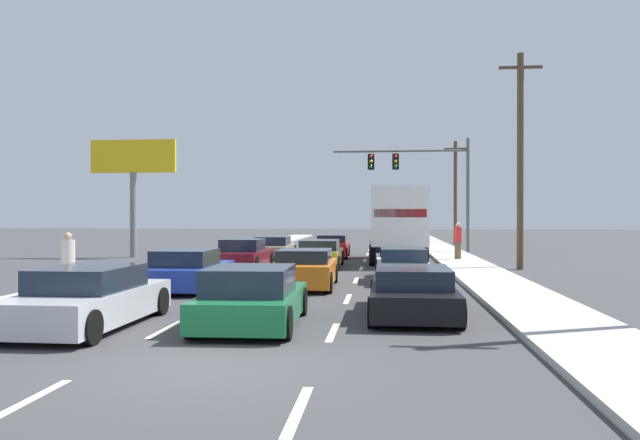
# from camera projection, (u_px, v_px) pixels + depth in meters

# --- Properties ---
(ground_plane) EXTENTS (140.00, 140.00, 0.00)m
(ground_plane) POSITION_uv_depth(u_px,v_px,m) (335.00, 257.00, 34.61)
(ground_plane) COLOR #3D3D3F
(sidewalk_right) EXTENTS (2.27, 80.00, 0.14)m
(sidewalk_right) POSITION_uv_depth(u_px,v_px,m) (465.00, 264.00, 28.98)
(sidewalk_right) COLOR #B2AFA8
(sidewalk_right) RESTS_ON ground_plane
(sidewalk_left) EXTENTS (2.27, 80.00, 0.14)m
(sidewalk_left) POSITION_uv_depth(u_px,v_px,m) (194.00, 262.00, 30.29)
(sidewalk_left) COLOR #B2AFA8
(sidewalk_left) RESTS_ON ground_plane
(lane_markings) EXTENTS (3.54, 62.00, 0.01)m
(lane_markings) POSITION_uv_depth(u_px,v_px,m) (332.00, 260.00, 32.54)
(lane_markings) COLOR silver
(lane_markings) RESTS_ON ground_plane
(car_tan) EXTENTS (2.07, 4.73, 1.17)m
(car_tan) POSITION_uv_depth(u_px,v_px,m) (274.00, 248.00, 34.10)
(car_tan) COLOR tan
(car_tan) RESTS_ON ground_plane
(car_maroon) EXTENTS (1.96, 4.57, 1.28)m
(car_maroon) POSITION_uv_depth(u_px,v_px,m) (243.00, 255.00, 27.43)
(car_maroon) COLOR maroon
(car_maroon) RESTS_ON ground_plane
(car_blue) EXTENTS (1.98, 4.30, 1.25)m
(car_blue) POSITION_uv_depth(u_px,v_px,m) (188.00, 271.00, 19.61)
(car_blue) COLOR #1E389E
(car_blue) RESTS_ON ground_plane
(car_silver) EXTENTS (2.00, 4.57, 1.26)m
(car_silver) POSITION_uv_depth(u_px,v_px,m) (89.00, 299.00, 13.03)
(car_silver) COLOR #B7BABF
(car_silver) RESTS_ON ground_plane
(car_red) EXTENTS (1.87, 4.29, 1.23)m
(car_red) POSITION_uv_depth(u_px,v_px,m) (332.00, 247.00, 34.62)
(car_red) COLOR red
(car_red) RESTS_ON ground_plane
(car_yellow) EXTENTS (1.98, 4.70, 1.21)m
(car_yellow) POSITION_uv_depth(u_px,v_px,m) (320.00, 254.00, 28.01)
(car_yellow) COLOR yellow
(car_yellow) RESTS_ON ground_plane
(car_orange) EXTENTS (2.01, 4.12, 1.23)m
(car_orange) POSITION_uv_depth(u_px,v_px,m) (305.00, 270.00, 20.19)
(car_orange) COLOR orange
(car_orange) RESTS_ON ground_plane
(car_green) EXTENTS (2.09, 4.11, 1.26)m
(car_green) POSITION_uv_depth(u_px,v_px,m) (252.00, 299.00, 13.13)
(car_green) COLOR #196B38
(car_green) RESTS_ON ground_plane
(box_truck) EXTENTS (2.76, 8.41, 3.58)m
(box_truck) POSITION_uv_depth(u_px,v_px,m) (397.00, 220.00, 30.87)
(box_truck) COLOR white
(box_truck) RESTS_ON ground_plane
(car_white) EXTENTS (1.96, 4.46, 1.17)m
(car_white) POSITION_uv_depth(u_px,v_px,m) (403.00, 265.00, 22.20)
(car_white) COLOR white
(car_white) RESTS_ON ground_plane
(car_black) EXTENTS (1.98, 4.56, 1.13)m
(car_black) POSITION_uv_depth(u_px,v_px,m) (412.00, 293.00, 14.54)
(car_black) COLOR black
(car_black) RESTS_ON ground_plane
(traffic_signal_mast) EXTENTS (8.27, 0.69, 6.98)m
(traffic_signal_mast) POSITION_uv_depth(u_px,v_px,m) (412.00, 170.00, 38.64)
(traffic_signal_mast) COLOR #595B56
(traffic_signal_mast) RESTS_ON ground_plane
(utility_pole_mid) EXTENTS (1.80, 0.28, 9.19)m
(utility_pole_mid) POSITION_uv_depth(u_px,v_px,m) (520.00, 158.00, 26.85)
(utility_pole_mid) COLOR brown
(utility_pole_mid) RESTS_ON ground_plane
(utility_pole_far) EXTENTS (1.80, 0.28, 8.23)m
(utility_pole_far) POSITION_uv_depth(u_px,v_px,m) (455.00, 191.00, 50.58)
(utility_pole_far) COLOR brown
(utility_pole_far) RESTS_ON ground_plane
(roadside_billboard) EXTENTS (4.78, 0.36, 6.44)m
(roadside_billboard) POSITION_uv_depth(u_px,v_px,m) (133.00, 171.00, 34.61)
(roadside_billboard) COLOR slate
(roadside_billboard) RESTS_ON ground_plane
(pedestrian_near_corner) EXTENTS (0.38, 0.38, 1.68)m
(pedestrian_near_corner) POSITION_uv_depth(u_px,v_px,m) (68.00, 262.00, 17.92)
(pedestrian_near_corner) COLOR #3F3F42
(pedestrian_near_corner) RESTS_ON sidewalk_left
(pedestrian_mid_block) EXTENTS (0.38, 0.38, 1.81)m
(pedestrian_mid_block) POSITION_uv_depth(u_px,v_px,m) (458.00, 241.00, 31.37)
(pedestrian_mid_block) COLOR brown
(pedestrian_mid_block) RESTS_ON sidewalk_right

